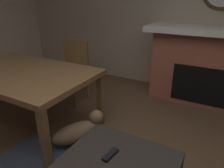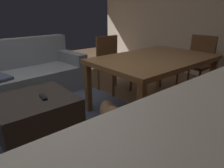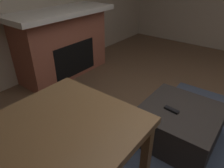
{
  "view_description": "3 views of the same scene",
  "coord_description": "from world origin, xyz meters",
  "px_view_note": "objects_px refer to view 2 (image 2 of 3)",
  "views": [
    {
      "loc": [
        -0.55,
        1.02,
        1.55
      ],
      "look_at": [
        0.44,
        -0.79,
        0.69
      ],
      "focal_mm": 33.85,
      "sensor_mm": 36.0,
      "label": 1
    },
    {
      "loc": [
        -0.65,
        -2.16,
        1.31
      ],
      "look_at": [
        0.55,
        -0.74,
        0.64
      ],
      "focal_mm": 31.91,
      "sensor_mm": 36.0,
      "label": 2
    },
    {
      "loc": [
        1.86,
        0.47,
        1.73
      ],
      "look_at": [
        0.49,
        -0.59,
        0.75
      ],
      "focal_mm": 32.91,
      "sensor_mm": 36.0,
      "label": 3
    }
  ],
  "objects_px": {
    "dining_chair_east": "(198,59)",
    "small_dog": "(110,112)",
    "dining_table": "(155,62)",
    "dining_chair_south": "(224,92)",
    "tv_remote": "(43,97)",
    "ottoman_coffee_table": "(36,114)",
    "dining_chair_north": "(111,61)",
    "potted_plant": "(109,56)",
    "couch": "(13,79)"
  },
  "relations": [
    {
      "from": "dining_chair_east",
      "to": "small_dog",
      "type": "bearing_deg",
      "value": -179.95
    },
    {
      "from": "dining_table",
      "to": "dining_chair_south",
      "type": "height_order",
      "value": "dining_chair_south"
    },
    {
      "from": "tv_remote",
      "to": "dining_chair_east",
      "type": "bearing_deg",
      "value": -1.9
    },
    {
      "from": "ottoman_coffee_table",
      "to": "dining_chair_north",
      "type": "bearing_deg",
      "value": 16.2
    },
    {
      "from": "ottoman_coffee_table",
      "to": "dining_chair_south",
      "type": "distance_m",
      "value": 2.09
    },
    {
      "from": "tv_remote",
      "to": "dining_table",
      "type": "xyz_separation_m",
      "value": [
        1.42,
        -0.41,
        0.25
      ]
    },
    {
      "from": "dining_chair_south",
      "to": "dining_table",
      "type": "bearing_deg",
      "value": 90.2
    },
    {
      "from": "potted_plant",
      "to": "couch",
      "type": "bearing_deg",
      "value": -167.95
    },
    {
      "from": "dining_chair_south",
      "to": "dining_chair_north",
      "type": "height_order",
      "value": "same"
    },
    {
      "from": "potted_plant",
      "to": "small_dog",
      "type": "height_order",
      "value": "potted_plant"
    },
    {
      "from": "dining_chair_north",
      "to": "small_dog",
      "type": "relative_size",
      "value": 1.58
    },
    {
      "from": "dining_table",
      "to": "dining_chair_south",
      "type": "bearing_deg",
      "value": -89.8
    },
    {
      "from": "dining_table",
      "to": "dining_chair_east",
      "type": "xyz_separation_m",
      "value": [
        1.23,
        0.0,
        -0.15
      ]
    },
    {
      "from": "ottoman_coffee_table",
      "to": "tv_remote",
      "type": "xyz_separation_m",
      "value": [
        0.08,
        -0.08,
        0.21
      ]
    },
    {
      "from": "dining_chair_north",
      "to": "small_dog",
      "type": "height_order",
      "value": "dining_chair_north"
    },
    {
      "from": "dining_chair_east",
      "to": "small_dog",
      "type": "xyz_separation_m",
      "value": [
        -2.03,
        -0.0,
        -0.35
      ]
    },
    {
      "from": "couch",
      "to": "potted_plant",
      "type": "bearing_deg",
      "value": 12.05
    },
    {
      "from": "couch",
      "to": "dining_chair_east",
      "type": "distance_m",
      "value": 3.13
    },
    {
      "from": "ottoman_coffee_table",
      "to": "tv_remote",
      "type": "bearing_deg",
      "value": -43.52
    },
    {
      "from": "dining_chair_south",
      "to": "small_dog",
      "type": "relative_size",
      "value": 1.58
    },
    {
      "from": "couch",
      "to": "dining_table",
      "type": "bearing_deg",
      "value": -49.35
    },
    {
      "from": "dining_chair_south",
      "to": "dining_chair_north",
      "type": "relative_size",
      "value": 1.0
    },
    {
      "from": "dining_chair_east",
      "to": "ottoman_coffee_table",
      "type": "bearing_deg",
      "value": 169.9
    },
    {
      "from": "ottoman_coffee_table",
      "to": "potted_plant",
      "type": "height_order",
      "value": "potted_plant"
    },
    {
      "from": "dining_chair_north",
      "to": "ottoman_coffee_table",
      "type": "bearing_deg",
      "value": -163.8
    },
    {
      "from": "couch",
      "to": "potted_plant",
      "type": "xyz_separation_m",
      "value": [
        2.39,
        0.51,
        -0.04
      ]
    },
    {
      "from": "ottoman_coffee_table",
      "to": "small_dog",
      "type": "distance_m",
      "value": 0.86
    },
    {
      "from": "dining_table",
      "to": "small_dog",
      "type": "height_order",
      "value": "dining_table"
    },
    {
      "from": "ottoman_coffee_table",
      "to": "dining_table",
      "type": "bearing_deg",
      "value": -18.03
    },
    {
      "from": "dining_table",
      "to": "tv_remote",
      "type": "bearing_deg",
      "value": 163.84
    },
    {
      "from": "dining_chair_north",
      "to": "dining_chair_east",
      "type": "xyz_separation_m",
      "value": [
        1.23,
        -0.92,
        0.0
      ]
    },
    {
      "from": "couch",
      "to": "dining_table",
      "type": "height_order",
      "value": "couch"
    },
    {
      "from": "potted_plant",
      "to": "ottoman_coffee_table",
      "type": "bearing_deg",
      "value": -145.84
    },
    {
      "from": "couch",
      "to": "potted_plant",
      "type": "height_order",
      "value": "couch"
    },
    {
      "from": "dining_table",
      "to": "dining_chair_south",
      "type": "xyz_separation_m",
      "value": [
        0.0,
        -0.92,
        -0.15
      ]
    },
    {
      "from": "dining_chair_east",
      "to": "couch",
      "type": "bearing_deg",
      "value": 148.08
    },
    {
      "from": "dining_chair_north",
      "to": "potted_plant",
      "type": "xyz_separation_m",
      "value": [
        0.97,
        1.24,
        -0.25
      ]
    },
    {
      "from": "tv_remote",
      "to": "potted_plant",
      "type": "distance_m",
      "value": 2.97
    },
    {
      "from": "ottoman_coffee_table",
      "to": "dining_chair_east",
      "type": "xyz_separation_m",
      "value": [
        2.73,
        -0.49,
        0.32
      ]
    },
    {
      "from": "dining_chair_south",
      "to": "potted_plant",
      "type": "height_order",
      "value": "dining_chair_south"
    },
    {
      "from": "dining_table",
      "to": "dining_chair_north",
      "type": "height_order",
      "value": "dining_chair_north"
    },
    {
      "from": "dining_chair_east",
      "to": "potted_plant",
      "type": "relative_size",
      "value": 1.96
    },
    {
      "from": "dining_chair_south",
      "to": "dining_chair_north",
      "type": "distance_m",
      "value": 1.85
    },
    {
      "from": "ottoman_coffee_table",
      "to": "tv_remote",
      "type": "distance_m",
      "value": 0.24
    },
    {
      "from": "ottoman_coffee_table",
      "to": "dining_chair_north",
      "type": "height_order",
      "value": "dining_chair_north"
    },
    {
      "from": "dining_chair_south",
      "to": "small_dog",
      "type": "bearing_deg",
      "value": 130.95
    },
    {
      "from": "dining_chair_south",
      "to": "ottoman_coffee_table",
      "type": "bearing_deg",
      "value": 136.79
    },
    {
      "from": "dining_chair_east",
      "to": "potted_plant",
      "type": "distance_m",
      "value": 2.19
    },
    {
      "from": "couch",
      "to": "tv_remote",
      "type": "height_order",
      "value": "couch"
    },
    {
      "from": "dining_table",
      "to": "small_dog",
      "type": "relative_size",
      "value": 2.85
    }
  ]
}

